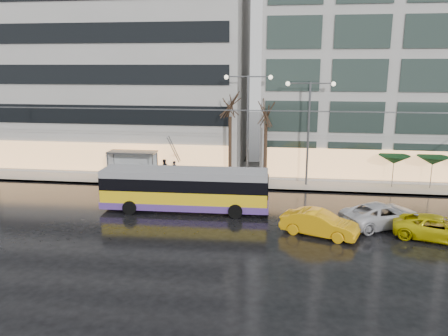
# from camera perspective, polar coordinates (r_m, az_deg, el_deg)

# --- Properties ---
(ground) EXTENTS (140.00, 140.00, 0.00)m
(ground) POSITION_cam_1_polar(r_m,az_deg,el_deg) (27.63, -2.99, -7.88)
(ground) COLOR black
(ground) RESTS_ON ground
(sidewalk) EXTENTS (80.00, 10.00, 0.15)m
(sidewalk) POSITION_cam_1_polar(r_m,az_deg,el_deg) (40.63, 3.37, -0.80)
(sidewalk) COLOR gray
(sidewalk) RESTS_ON ground
(kerb) EXTENTS (80.00, 0.10, 0.15)m
(kerb) POSITION_cam_1_polar(r_m,az_deg,el_deg) (35.87, 2.79, -2.72)
(kerb) COLOR slate
(kerb) RESTS_ON ground
(building_left) EXTENTS (34.00, 14.00, 22.00)m
(building_left) POSITION_cam_1_polar(r_m,az_deg,el_deg) (48.95, -18.16, 14.06)
(building_left) COLOR #A9A6A1
(building_left) RESTS_ON sidewalk
(building_right) EXTENTS (32.00, 14.00, 25.00)m
(building_right) POSITION_cam_1_polar(r_m,az_deg,el_deg) (46.61, 26.27, 15.30)
(building_right) COLOR #A9A6A1
(building_right) RESTS_ON sidewalk
(trolleybus) EXTENTS (11.61, 4.59, 5.36)m
(trolleybus) POSITION_cam_1_polar(r_m,az_deg,el_deg) (30.52, -5.12, -2.96)
(trolleybus) COLOR yellow
(trolleybus) RESTS_ON ground
(catenary) EXTENTS (42.24, 5.12, 7.00)m
(catenary) POSITION_cam_1_polar(r_m,az_deg,el_deg) (33.95, 1.02, 3.61)
(catenary) COLOR #595B60
(catenary) RESTS_ON ground
(bus_shelter) EXTENTS (4.20, 1.60, 2.51)m
(bus_shelter) POSITION_cam_1_polar(r_m,az_deg,el_deg) (39.16, -12.29, 1.20)
(bus_shelter) COLOR #595B60
(bus_shelter) RESTS_ON sidewalk
(street_lamp_near) EXTENTS (3.96, 0.36, 9.03)m
(street_lamp_near) POSITION_cam_1_polar(r_m,az_deg,el_deg) (36.43, 3.13, 7.02)
(street_lamp_near) COLOR #595B60
(street_lamp_near) RESTS_ON sidewalk
(street_lamp_far) EXTENTS (3.96, 0.36, 8.53)m
(street_lamp_far) POSITION_cam_1_polar(r_m,az_deg,el_deg) (36.43, 11.03, 6.36)
(street_lamp_far) COLOR #595B60
(street_lamp_far) RESTS_ON sidewalk
(tree_a) EXTENTS (3.20, 3.20, 8.40)m
(tree_a) POSITION_cam_1_polar(r_m,az_deg,el_deg) (36.67, 0.81, 8.80)
(tree_a) COLOR black
(tree_a) RESTS_ON sidewalk
(tree_b) EXTENTS (3.20, 3.20, 7.70)m
(tree_b) POSITION_cam_1_polar(r_m,az_deg,el_deg) (36.70, 5.54, 7.67)
(tree_b) COLOR black
(tree_b) RESTS_ON sidewalk
(parasol_a) EXTENTS (2.50, 2.50, 2.65)m
(parasol_a) POSITION_cam_1_polar(r_m,az_deg,el_deg) (38.21, 21.33, 1.03)
(parasol_a) COLOR #595B60
(parasol_a) RESTS_ON sidewalk
(parasol_b) EXTENTS (2.50, 2.50, 2.65)m
(parasol_b) POSITION_cam_1_polar(r_m,az_deg,el_deg) (39.04, 25.60, 0.88)
(parasol_b) COLOR #595B60
(parasol_b) RESTS_ON sidewalk
(taxi_b) EXTENTS (4.84, 3.11, 1.51)m
(taxi_b) POSITION_cam_1_polar(r_m,az_deg,el_deg) (26.89, 12.34, -7.08)
(taxi_b) COLOR #FDAE0D
(taxi_b) RESTS_ON ground
(taxi_c) EXTENTS (5.43, 3.68, 1.38)m
(taxi_c) POSITION_cam_1_polar(r_m,az_deg,el_deg) (28.58, 26.19, -7.08)
(taxi_c) COLOR #CEBF0A
(taxi_c) RESTS_ON ground
(sedan_silver) EXTENTS (5.88, 4.66, 1.49)m
(sedan_silver) POSITION_cam_1_polar(r_m,az_deg,el_deg) (29.52, 19.96, -5.75)
(sedan_silver) COLOR silver
(sedan_silver) RESTS_ON ground
(pedestrian_a) EXTENTS (1.27, 1.28, 2.19)m
(pedestrian_a) POSITION_cam_1_polar(r_m,az_deg,el_deg) (38.76, -6.50, 0.78)
(pedestrian_a) COLOR black
(pedestrian_a) RESTS_ON sidewalk
(pedestrian_b) EXTENTS (0.98, 0.91, 1.61)m
(pedestrian_b) POSITION_cam_1_polar(r_m,az_deg,el_deg) (39.53, -7.83, 0.00)
(pedestrian_b) COLOR black
(pedestrian_b) RESTS_ON sidewalk
(pedestrian_c) EXTENTS (1.22, 1.02, 2.11)m
(pedestrian_c) POSITION_cam_1_polar(r_m,az_deg,el_deg) (40.75, -14.58, 0.54)
(pedestrian_c) COLOR black
(pedestrian_c) RESTS_ON sidewalk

